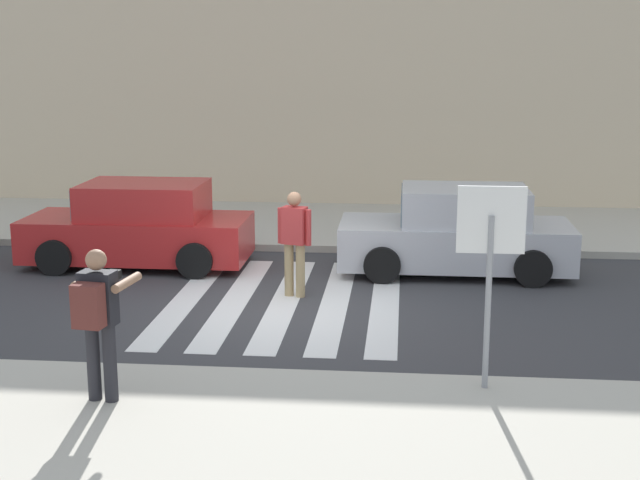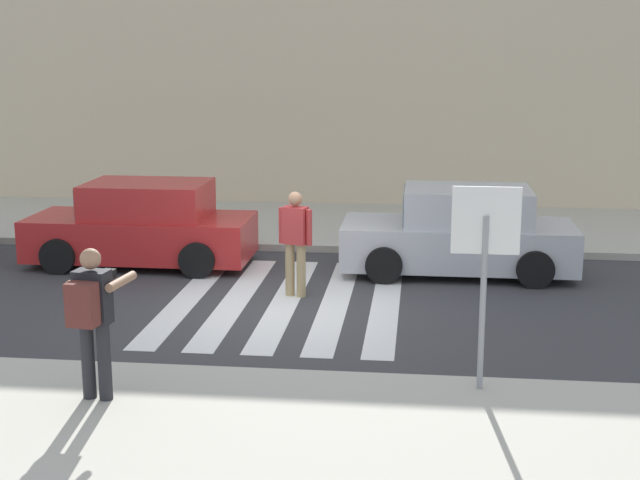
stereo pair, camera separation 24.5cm
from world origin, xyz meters
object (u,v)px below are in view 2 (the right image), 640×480
pedestrian_crossing (295,238)px  photographer_with_backpack (92,311)px  parked_car_red (143,226)px  stop_sign (485,244)px  parked_car_silver (460,234)px

pedestrian_crossing → photographer_with_backpack: bearing=-107.7°
photographer_with_backpack → pedestrian_crossing: 5.11m
pedestrian_crossing → parked_car_red: (-3.11, 1.81, -0.25)m
pedestrian_crossing → parked_car_red: 3.61m
photographer_with_backpack → parked_car_red: 6.87m
stop_sign → parked_car_red: bearing=134.9°
pedestrian_crossing → parked_car_silver: 3.27m
photographer_with_backpack → pedestrian_crossing: (1.56, 4.86, -0.19)m
stop_sign → parked_car_silver: bearing=90.1°
pedestrian_crossing → parked_car_silver: size_ratio=0.42×
stop_sign → parked_car_silver: 5.96m
photographer_with_backpack → parked_car_silver: size_ratio=0.42×
parked_car_silver → pedestrian_crossing: bearing=-146.2°
pedestrian_crossing → parked_car_red: size_ratio=0.42×
stop_sign → parked_car_red: stop_sign is taller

